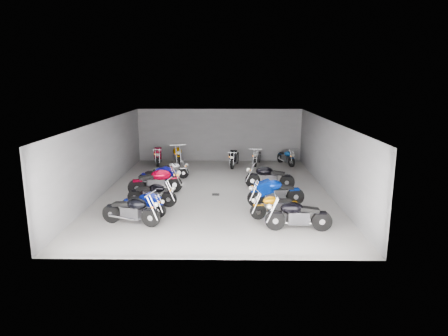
# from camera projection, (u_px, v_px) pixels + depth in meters

# --- Properties ---
(ground) EXTENTS (14.00, 14.00, 0.00)m
(ground) POSITION_uv_depth(u_px,v_px,m) (216.00, 191.00, 18.07)
(ground) COLOR gray
(ground) RESTS_ON ground
(wall_back) EXTENTS (10.00, 0.10, 3.20)m
(wall_back) POSITION_uv_depth(u_px,v_px,m) (220.00, 135.00, 24.55)
(wall_back) COLOR slate
(wall_back) RESTS_ON ground
(wall_left) EXTENTS (0.10, 14.00, 3.20)m
(wall_left) POSITION_uv_depth(u_px,v_px,m) (104.00, 156.00, 17.79)
(wall_left) COLOR slate
(wall_left) RESTS_ON ground
(wall_right) EXTENTS (0.10, 14.00, 3.20)m
(wall_right) POSITION_uv_depth(u_px,v_px,m) (329.00, 157.00, 17.66)
(wall_right) COLOR slate
(wall_right) RESTS_ON ground
(ceiling) EXTENTS (10.00, 14.00, 0.04)m
(ceiling) POSITION_uv_depth(u_px,v_px,m) (216.00, 120.00, 17.37)
(ceiling) COLOR black
(ceiling) RESTS_ON wall_back
(drain_grate) EXTENTS (0.32, 0.32, 0.01)m
(drain_grate) POSITION_uv_depth(u_px,v_px,m) (216.00, 194.00, 17.58)
(drain_grate) COLOR black
(drain_grate) RESTS_ON ground
(motorcycle_left_a) EXTENTS (2.15, 0.71, 0.96)m
(motorcycle_left_a) POSITION_uv_depth(u_px,v_px,m) (132.00, 210.00, 13.82)
(motorcycle_left_a) COLOR black
(motorcycle_left_a) RESTS_ON ground
(motorcycle_left_b) EXTENTS (1.81, 0.75, 0.83)m
(motorcycle_left_b) POSITION_uv_depth(u_px,v_px,m) (143.00, 204.00, 14.76)
(motorcycle_left_b) COLOR black
(motorcycle_left_b) RESTS_ON ground
(motorcycle_left_c) EXTENTS (2.05, 0.57, 0.91)m
(motorcycle_left_c) POSITION_uv_depth(u_px,v_px,m) (152.00, 194.00, 15.94)
(motorcycle_left_c) COLOR black
(motorcycle_left_c) RESTS_ON ground
(motorcycle_left_d) EXTENTS (2.31, 0.96, 1.05)m
(motorcycle_left_d) POSITION_uv_depth(u_px,v_px,m) (156.00, 182.00, 17.53)
(motorcycle_left_d) COLOR black
(motorcycle_left_d) RESTS_ON ground
(motorcycle_left_e) EXTENTS (2.09, 0.87, 0.96)m
(motorcycle_left_e) POSITION_uv_depth(u_px,v_px,m) (160.00, 177.00, 18.46)
(motorcycle_left_e) COLOR black
(motorcycle_left_e) RESTS_ON ground
(motorcycle_left_f) EXTENTS (1.87, 0.60, 0.84)m
(motorcycle_left_f) POSITION_uv_depth(u_px,v_px,m) (171.00, 170.00, 20.21)
(motorcycle_left_f) COLOR black
(motorcycle_left_f) RESTS_ON ground
(motorcycle_right_a) EXTENTS (2.23, 0.45, 0.98)m
(motorcycle_right_a) POSITION_uv_depth(u_px,v_px,m) (298.00, 215.00, 13.30)
(motorcycle_right_a) COLOR black
(motorcycle_right_a) RESTS_ON ground
(motorcycle_right_b) EXTENTS (1.92, 0.55, 0.85)m
(motorcycle_right_b) POSITION_uv_depth(u_px,v_px,m) (275.00, 206.00, 14.51)
(motorcycle_right_b) COLOR black
(motorcycle_right_b) RESTS_ON ground
(motorcycle_right_c) EXTENTS (2.31, 0.59, 1.02)m
(motorcycle_right_c) POSITION_uv_depth(u_px,v_px,m) (275.00, 193.00, 15.87)
(motorcycle_right_c) COLOR black
(motorcycle_right_c) RESTS_ON ground
(motorcycle_right_e) EXTENTS (2.28, 0.63, 1.01)m
(motorcycle_right_e) POSITION_uv_depth(u_px,v_px,m) (269.00, 177.00, 18.42)
(motorcycle_right_e) COLOR black
(motorcycle_right_e) RESTS_ON ground
(motorcycle_back_a) EXTENTS (0.50, 2.26, 0.99)m
(motorcycle_back_a) POSITION_uv_depth(u_px,v_px,m) (159.00, 155.00, 23.70)
(motorcycle_back_a) COLOR black
(motorcycle_back_a) RESTS_ON ground
(motorcycle_back_b) EXTENTS (0.69, 2.37, 1.05)m
(motorcycle_back_b) POSITION_uv_depth(u_px,v_px,m) (177.00, 155.00, 23.66)
(motorcycle_back_b) COLOR black
(motorcycle_back_b) RESTS_ON ground
(motorcycle_back_d) EXTENTS (0.57, 2.11, 0.93)m
(motorcycle_back_d) POSITION_uv_depth(u_px,v_px,m) (234.00, 158.00, 23.10)
(motorcycle_back_d) COLOR black
(motorcycle_back_d) RESTS_ON ground
(motorcycle_back_e) EXTENTS (0.57, 1.91, 0.85)m
(motorcycle_back_e) POSITION_uv_depth(u_px,v_px,m) (257.00, 157.00, 23.61)
(motorcycle_back_e) COLOR black
(motorcycle_back_e) RESTS_ON ground
(motorcycle_back_f) EXTENTS (0.81, 1.89, 0.86)m
(motorcycle_back_f) POSITION_uv_depth(u_px,v_px,m) (286.00, 157.00, 23.57)
(motorcycle_back_f) COLOR black
(motorcycle_back_f) RESTS_ON ground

